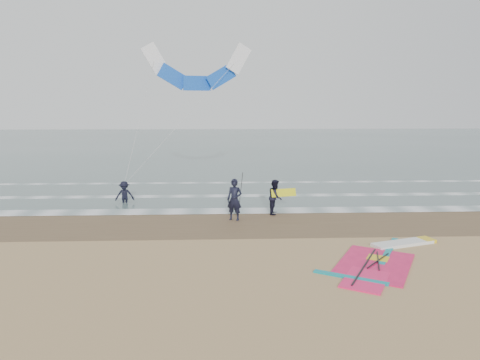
{
  "coord_description": "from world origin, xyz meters",
  "views": [
    {
      "loc": [
        -1.77,
        -13.28,
        5.37
      ],
      "look_at": [
        -1.02,
        5.0,
        2.2
      ],
      "focal_mm": 32.0,
      "sensor_mm": 36.0,
      "label": 1
    }
  ],
  "objects_px": {
    "surf_kite": "(197,71)",
    "person_walking": "(275,197)",
    "windsurf_rig": "(384,258)",
    "person_standing": "(234,200)",
    "person_wading": "(124,189)"
  },
  "relations": [
    {
      "from": "surf_kite",
      "to": "person_walking",
      "type": "bearing_deg",
      "value": -54.78
    },
    {
      "from": "windsurf_rig",
      "to": "person_walking",
      "type": "distance_m",
      "value": 7.33
    },
    {
      "from": "windsurf_rig",
      "to": "person_standing",
      "type": "distance_m",
      "value": 7.62
    },
    {
      "from": "surf_kite",
      "to": "person_standing",
      "type": "bearing_deg",
      "value": -73.38
    },
    {
      "from": "person_standing",
      "to": "surf_kite",
      "type": "relative_size",
      "value": 0.24
    },
    {
      "from": "person_standing",
      "to": "person_wading",
      "type": "bearing_deg",
      "value": 167.57
    },
    {
      "from": "person_wading",
      "to": "person_standing",
      "type": "bearing_deg",
      "value": -40.86
    },
    {
      "from": "windsurf_rig",
      "to": "person_standing",
      "type": "relative_size",
      "value": 2.78
    },
    {
      "from": "windsurf_rig",
      "to": "person_walking",
      "type": "bearing_deg",
      "value": 115.18
    },
    {
      "from": "person_wading",
      "to": "surf_kite",
      "type": "xyz_separation_m",
      "value": [
        3.96,
        3.13,
        6.68
      ]
    },
    {
      "from": "person_walking",
      "to": "person_wading",
      "type": "relative_size",
      "value": 1.1
    },
    {
      "from": "person_walking",
      "to": "surf_kite",
      "type": "height_order",
      "value": "surf_kite"
    },
    {
      "from": "person_wading",
      "to": "surf_kite",
      "type": "bearing_deg",
      "value": 30.01
    },
    {
      "from": "windsurf_rig",
      "to": "person_wading",
      "type": "distance_m",
      "value": 14.64
    },
    {
      "from": "person_wading",
      "to": "windsurf_rig",
      "type": "bearing_deg",
      "value": -48.15
    }
  ]
}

